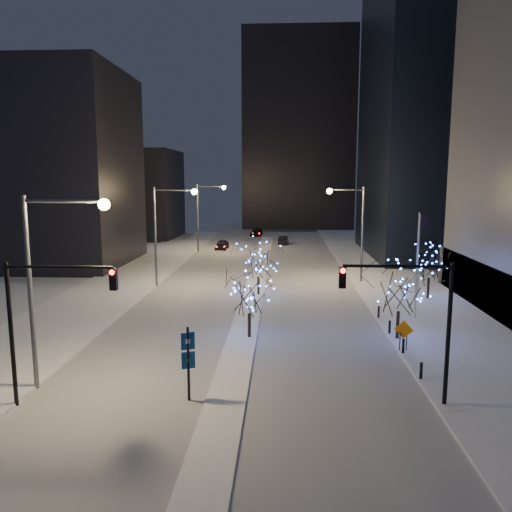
# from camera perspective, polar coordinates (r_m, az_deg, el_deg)

# --- Properties ---
(ground) EXTENTS (160.00, 160.00, 0.00)m
(ground) POSITION_cam_1_polar(r_m,az_deg,el_deg) (24.59, -3.72, -17.23)
(ground) COLOR silver
(ground) RESTS_ON ground
(road) EXTENTS (20.00, 130.00, 0.02)m
(road) POSITION_cam_1_polar(r_m,az_deg,el_deg) (58.01, 0.33, -1.91)
(road) COLOR #B2B6C1
(road) RESTS_ON ground
(median) EXTENTS (2.00, 80.00, 0.15)m
(median) POSITION_cam_1_polar(r_m,az_deg,el_deg) (53.10, 0.07, -2.85)
(median) COLOR white
(median) RESTS_ON ground
(east_sidewalk) EXTENTS (10.00, 90.00, 0.15)m
(east_sidewalk) POSITION_cam_1_polar(r_m,az_deg,el_deg) (45.00, 18.91, -5.46)
(east_sidewalk) COLOR white
(east_sidewalk) RESTS_ON ground
(west_sidewalk) EXTENTS (8.00, 90.00, 0.15)m
(west_sidewalk) POSITION_cam_1_polar(r_m,az_deg,el_deg) (46.39, -18.21, -5.00)
(west_sidewalk) COLOR white
(west_sidewalk) RESTS_ON ground
(filler_west_near) EXTENTS (22.00, 18.00, 24.00)m
(filler_west_near) POSITION_cam_1_polar(r_m,az_deg,el_deg) (69.13, -23.63, 9.07)
(filler_west_near) COLOR black
(filler_west_near) RESTS_ON ground
(filler_west_far) EXTENTS (18.00, 16.00, 16.00)m
(filler_west_far) POSITION_cam_1_polar(r_m,az_deg,el_deg) (96.35, -14.39, 6.86)
(filler_west_far) COLOR black
(filler_west_far) RESTS_ON ground
(horizon_block) EXTENTS (24.00, 14.00, 42.00)m
(horizon_block) POSITION_cam_1_polar(r_m,az_deg,el_deg) (114.44, 4.83, 13.88)
(horizon_block) COLOR black
(horizon_block) RESTS_ON ground
(street_lamp_w_near) EXTENTS (4.40, 0.56, 10.00)m
(street_lamp_w_near) POSITION_cam_1_polar(r_m,az_deg,el_deg) (26.95, -22.57, -1.03)
(street_lamp_w_near) COLOR #595E66
(street_lamp_w_near) RESTS_ON ground
(street_lamp_w_mid) EXTENTS (4.40, 0.56, 10.00)m
(street_lamp_w_mid) POSITION_cam_1_polar(r_m,az_deg,el_deg) (50.48, -10.31, 3.78)
(street_lamp_w_mid) COLOR #595E66
(street_lamp_w_mid) RESTS_ON ground
(street_lamp_w_far) EXTENTS (4.40, 0.56, 10.00)m
(street_lamp_w_far) POSITION_cam_1_polar(r_m,az_deg,el_deg) (74.97, -5.92, 5.46)
(street_lamp_w_far) COLOR #595E66
(street_lamp_w_far) RESTS_ON ground
(street_lamp_east) EXTENTS (3.90, 0.56, 10.00)m
(street_lamp_east) POSITION_cam_1_polar(r_m,az_deg,el_deg) (52.64, 11.13, 3.90)
(street_lamp_east) COLOR #595E66
(street_lamp_east) RESTS_ON ground
(traffic_signal_west) EXTENTS (5.26, 0.43, 7.00)m
(traffic_signal_west) POSITION_cam_1_polar(r_m,az_deg,el_deg) (25.32, -23.26, -5.69)
(traffic_signal_west) COLOR black
(traffic_signal_west) RESTS_ON ground
(traffic_signal_east) EXTENTS (5.26, 0.43, 7.00)m
(traffic_signal_east) POSITION_cam_1_polar(r_m,az_deg,el_deg) (24.52, 17.80, -5.85)
(traffic_signal_east) COLOR black
(traffic_signal_east) RESTS_ON ground
(flagpoles) EXTENTS (1.35, 2.60, 8.00)m
(flagpoles) POSITION_cam_1_polar(r_m,az_deg,el_deg) (41.05, 18.08, -0.03)
(flagpoles) COLOR silver
(flagpoles) RESTS_ON east_sidewalk
(bollards) EXTENTS (0.16, 12.16, 0.90)m
(bollards) POSITION_cam_1_polar(r_m,az_deg,el_deg) (34.35, 15.71, -8.79)
(bollards) COLOR black
(bollards) RESTS_ON east_sidewalk
(car_near) EXTENTS (1.99, 4.41, 1.47)m
(car_near) POSITION_cam_1_polar(r_m,az_deg,el_deg) (77.30, -3.91, 1.30)
(car_near) COLOR black
(car_near) RESTS_ON ground
(car_mid) EXTENTS (1.85, 4.26, 1.36)m
(car_mid) POSITION_cam_1_polar(r_m,az_deg,el_deg) (83.70, 3.16, 1.84)
(car_mid) COLOR black
(car_mid) RESTS_ON ground
(car_far) EXTENTS (2.46, 4.96, 1.38)m
(car_far) POSITION_cam_1_polar(r_m,az_deg,el_deg) (95.56, 0.06, 2.72)
(car_far) COLOR black
(car_far) RESTS_ON ground
(holiday_tree_median_near) EXTENTS (4.63, 4.63, 4.65)m
(holiday_tree_median_near) POSITION_cam_1_polar(r_m,az_deg,el_deg) (33.60, -0.78, -4.34)
(holiday_tree_median_near) COLOR black
(holiday_tree_median_near) RESTS_ON median
(holiday_tree_median_far) EXTENTS (4.70, 4.70, 5.22)m
(holiday_tree_median_far) POSITION_cam_1_polar(r_m,az_deg,el_deg) (46.13, 0.28, -0.40)
(holiday_tree_median_far) COLOR black
(holiday_tree_median_far) RESTS_ON median
(holiday_tree_plaza_near) EXTENTS (4.21, 4.21, 5.32)m
(holiday_tree_plaza_near) POSITION_cam_1_polar(r_m,az_deg,el_deg) (34.56, 16.06, -3.59)
(holiday_tree_plaza_near) COLOR black
(holiday_tree_plaza_near) RESTS_ON east_sidewalk
(holiday_tree_plaza_far) EXTENTS (4.60, 4.60, 4.93)m
(holiday_tree_plaza_far) POSITION_cam_1_polar(r_m,az_deg,el_deg) (47.08, 19.22, -0.72)
(holiday_tree_plaza_far) COLOR black
(holiday_tree_plaza_far) RESTS_ON east_sidewalk
(wayfinding_sign) EXTENTS (0.64, 0.34, 3.74)m
(wayfinding_sign) POSITION_cam_1_polar(r_m,az_deg,el_deg) (24.87, -7.76, -11.24)
(wayfinding_sign) COLOR black
(wayfinding_sign) RESTS_ON ground
(construction_sign) EXTENTS (1.11, 0.46, 1.94)m
(construction_sign) POSITION_cam_1_polar(r_m,az_deg,el_deg) (32.76, 16.52, -8.38)
(construction_sign) COLOR black
(construction_sign) RESTS_ON east_sidewalk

